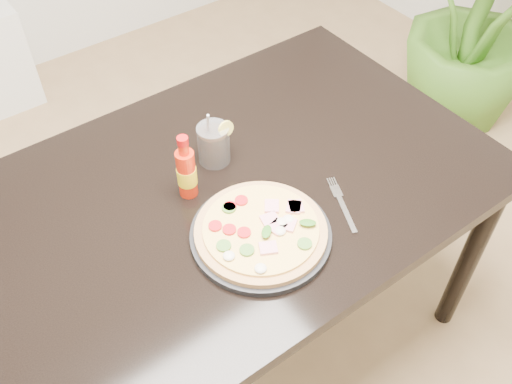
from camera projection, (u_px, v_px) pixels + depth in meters
floor at (298, 378)px, 1.90m from camera, size 4.50×4.50×0.00m
dining_table at (230, 207)px, 1.53m from camera, size 1.40×0.90×0.75m
plate at (261, 235)px, 1.35m from camera, size 0.33×0.33×0.02m
pizza at (261, 230)px, 1.33m from camera, size 0.31×0.31×0.03m
hot_sauce_bottle at (187, 172)px, 1.40m from camera, size 0.05×0.05×0.19m
cola_cup at (214, 145)px, 1.49m from camera, size 0.09×0.08×0.17m
fork at (341, 203)px, 1.42m from camera, size 0.09×0.18×0.00m
houseplant at (479, 17)px, 2.46m from camera, size 0.75×0.75×1.06m
plant_pot at (455, 95)px, 2.76m from camera, size 0.28×0.28×0.22m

